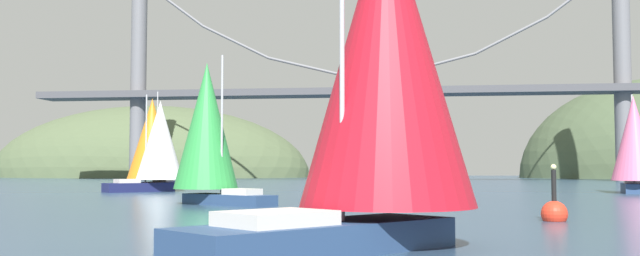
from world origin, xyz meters
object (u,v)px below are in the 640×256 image
(sailboat_crimson_sail, at_px, (382,65))
(channel_buoy, at_px, (554,212))
(sailboat_green_sail, at_px, (208,130))
(sailboat_pink_spinnaker, at_px, (634,142))
(sailboat_white_mainsail, at_px, (158,143))
(sailboat_orange_sail, at_px, (152,141))

(sailboat_crimson_sail, xyz_separation_m, channel_buoy, (6.84, 10.26, -4.82))
(sailboat_green_sail, xyz_separation_m, sailboat_pink_spinnaker, (32.05, 21.46, -0.11))
(sailboat_green_sail, relative_size, channel_buoy, 3.47)
(sailboat_pink_spinnaker, bearing_deg, channel_buoy, -112.39)
(sailboat_crimson_sail, bearing_deg, sailboat_pink_spinnaker, 64.72)
(sailboat_white_mainsail, distance_m, sailboat_orange_sail, 13.98)
(sailboat_pink_spinnaker, relative_size, channel_buoy, 3.33)
(sailboat_orange_sail, xyz_separation_m, sailboat_green_sail, (16.59, -34.13, -0.72))
(sailboat_pink_spinnaker, xyz_separation_m, sailboat_crimson_sail, (-20.47, -43.35, 0.71))
(sailboat_green_sail, xyz_separation_m, sailboat_crimson_sail, (11.58, -21.88, 0.60))
(sailboat_white_mainsail, distance_m, channel_buoy, 44.42)
(sailboat_crimson_sail, height_order, channel_buoy, sailboat_crimson_sail)
(sailboat_orange_sail, bearing_deg, sailboat_pink_spinnaker, -14.60)
(sailboat_white_mainsail, bearing_deg, channel_buoy, -48.13)
(sailboat_orange_sail, distance_m, sailboat_green_sail, 37.96)
(sailboat_white_mainsail, xyz_separation_m, channel_buoy, (29.52, -32.93, -4.17))
(sailboat_orange_sail, relative_size, sailboat_pink_spinnaker, 1.27)
(sailboat_crimson_sail, bearing_deg, sailboat_green_sail, 117.88)
(sailboat_green_sail, height_order, channel_buoy, sailboat_green_sail)
(sailboat_white_mainsail, relative_size, channel_buoy, 3.46)
(sailboat_white_mainsail, bearing_deg, sailboat_crimson_sail, -62.30)
(sailboat_green_sail, distance_m, sailboat_pink_spinnaker, 38.57)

